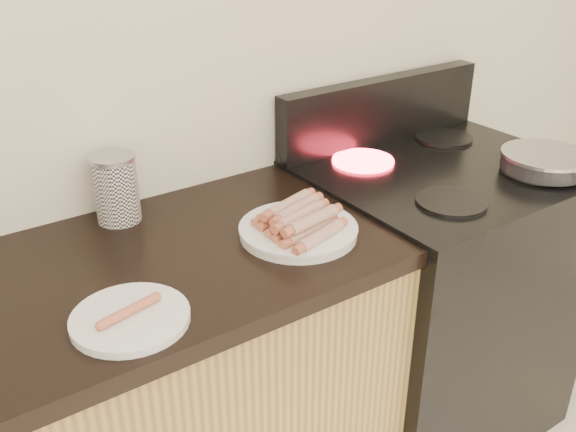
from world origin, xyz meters
TOP-DOWN VIEW (x-y plane):
  - wall_back at (0.00, 2.00)m, footprint 4.00×0.04m
  - stove at (0.78, 1.68)m, footprint 0.76×0.65m
  - stove_panel at (0.78, 1.96)m, footprint 0.76×0.06m
  - burner_near_left at (0.61, 1.51)m, footprint 0.18×0.18m
  - burner_near_right at (0.95, 1.51)m, footprint 0.18×0.18m
  - burner_far_left at (0.61, 1.84)m, footprint 0.18×0.18m
  - burner_far_right at (0.95, 1.84)m, footprint 0.18×0.18m
  - frying_pan at (0.97, 1.49)m, footprint 0.24×0.42m
  - main_plate at (0.21, 1.61)m, footprint 0.30×0.30m
  - side_plate at (-0.25, 1.51)m, footprint 0.29×0.29m
  - hotdog_pile at (0.21, 1.61)m, footprint 0.14×0.22m
  - plain_sausages at (-0.25, 1.51)m, footprint 0.12×0.05m
  - canister at (-0.11, 1.92)m, footprint 0.11×0.11m

SIDE VIEW (x-z plane):
  - stove at x=0.78m, z-range 0.00..0.91m
  - side_plate at x=-0.25m, z-range 0.90..0.92m
  - main_plate at x=0.21m, z-range 0.90..0.92m
  - burner_near_left at x=0.61m, z-range 0.91..0.92m
  - burner_near_right at x=0.95m, z-range 0.91..0.92m
  - burner_far_left at x=0.61m, z-range 0.91..0.92m
  - burner_far_right at x=0.95m, z-range 0.91..0.92m
  - plain_sausages at x=-0.25m, z-range 0.92..0.93m
  - hotdog_pile at x=0.21m, z-range 0.92..0.97m
  - frying_pan at x=0.97m, z-range 0.92..0.97m
  - canister at x=-0.11m, z-range 0.90..1.07m
  - stove_panel at x=0.78m, z-range 0.91..1.11m
  - wall_back at x=0.00m, z-range 0.00..2.60m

